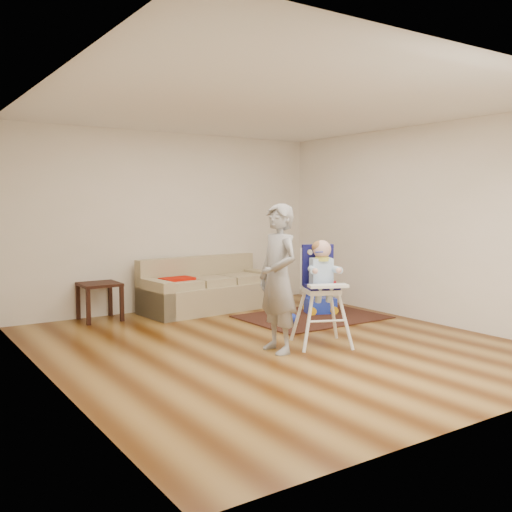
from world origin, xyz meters
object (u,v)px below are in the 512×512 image
toy_ball (292,319)px  adult (278,279)px  sofa (209,284)px  high_chair (321,295)px  side_table (100,302)px  ride_on_toy (320,297)px

toy_ball → adult: 1.55m
sofa → high_chair: size_ratio=1.75×
sofa → side_table: sofa is taller
toy_ball → adult: adult is taller
sofa → toy_ball: (0.37, -1.58, -0.31)m
toy_ball → adult: (-0.94, -0.99, 0.72)m
adult → ride_on_toy: bearing=130.7°
high_chair → adult: bearing=-160.5°
sofa → adult: 2.67m
side_table → high_chair: 3.27m
ride_on_toy → toy_ball: 0.95m
ride_on_toy → high_chair: size_ratio=0.39×
sofa → ride_on_toy: sofa is taller
adult → toy_ball: bearing=139.1°
sofa → toy_ball: size_ratio=14.06×
sofa → adult: (-0.57, -2.57, 0.41)m
ride_on_toy → toy_ball: (-0.84, -0.41, -0.16)m
high_chair → sofa: bearing=113.4°
side_table → ride_on_toy: 3.17m
high_chair → adult: size_ratio=0.75×
ride_on_toy → adult: adult is taller
ride_on_toy → high_chair: bearing=-107.0°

